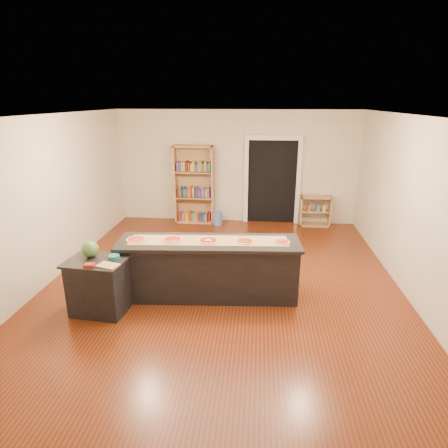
# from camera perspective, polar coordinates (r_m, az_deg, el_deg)

# --- Properties ---
(room) EXTENTS (6.00, 7.00, 2.80)m
(room) POSITION_cam_1_polar(r_m,az_deg,el_deg) (6.10, -0.18, 2.97)
(room) COLOR beige
(room) RESTS_ON ground
(doorway) EXTENTS (1.40, 0.09, 2.21)m
(doorway) POSITION_cam_1_polar(r_m,az_deg,el_deg) (9.49, 7.36, 7.24)
(doorway) COLOR black
(doorway) RESTS_ON room
(kitchen_island) EXTENTS (2.84, 0.77, 0.94)m
(kitchen_island) POSITION_cam_1_polar(r_m,az_deg,el_deg) (6.00, -2.31, -6.77)
(kitchen_island) COLOR black
(kitchen_island) RESTS_ON ground
(side_counter) EXTENTS (0.84, 0.62, 0.83)m
(side_counter) POSITION_cam_1_polar(r_m,az_deg,el_deg) (5.88, -18.54, -8.94)
(side_counter) COLOR black
(side_counter) RESTS_ON ground
(bookshelf) EXTENTS (0.98, 0.35, 1.96)m
(bookshelf) POSITION_cam_1_polar(r_m,az_deg,el_deg) (9.49, -4.56, 5.96)
(bookshelf) COLOR tan
(bookshelf) RESTS_ON ground
(low_shelf) EXTENTS (0.76, 0.32, 0.76)m
(low_shelf) POSITION_cam_1_polar(r_m,az_deg,el_deg) (9.62, 13.71, 1.95)
(low_shelf) COLOR tan
(low_shelf) RESTS_ON ground
(waste_bin) EXTENTS (0.24, 0.24, 0.35)m
(waste_bin) POSITION_cam_1_polar(r_m,az_deg,el_deg) (9.47, -0.96, 0.94)
(waste_bin) COLOR #5473BC
(waste_bin) RESTS_ON ground
(kraft_paper) EXTENTS (2.49, 0.61, 0.00)m
(kraft_paper) POSITION_cam_1_polar(r_m,az_deg,el_deg) (5.85, -2.35, -2.51)
(kraft_paper) COLOR #99734F
(kraft_paper) RESTS_ON kitchen_island
(watermelon) EXTENTS (0.24, 0.24, 0.24)m
(watermelon) POSITION_cam_1_polar(r_m,az_deg,el_deg) (5.81, -19.72, -3.62)
(watermelon) COLOR #144214
(watermelon) RESTS_ON side_counter
(cutting_board) EXTENTS (0.33, 0.27, 0.02)m
(cutting_board) POSITION_cam_1_polar(r_m,az_deg,el_deg) (5.46, -17.26, -6.06)
(cutting_board) COLOR tan
(cutting_board) RESTS_ON side_counter
(package_red) EXTENTS (0.15, 0.12, 0.05)m
(package_red) POSITION_cam_1_polar(r_m,az_deg,el_deg) (5.50, -19.83, -5.97)
(package_red) COLOR maroon
(package_red) RESTS_ON side_counter
(package_teal) EXTENTS (0.16, 0.16, 0.06)m
(package_teal) POSITION_cam_1_polar(r_m,az_deg,el_deg) (5.66, -16.41, -4.87)
(package_teal) COLOR #195966
(package_teal) RESTS_ON side_counter
(pizza_a) EXTENTS (0.33, 0.33, 0.02)m
(pizza_a) POSITION_cam_1_polar(r_m,az_deg,el_deg) (6.01, -13.20, -2.28)
(pizza_a) COLOR #DBB154
(pizza_a) RESTS_ON kitchen_island
(pizza_b) EXTENTS (0.31, 0.31, 0.02)m
(pizza_b) POSITION_cam_1_polar(r_m,az_deg,el_deg) (5.90, -7.86, -2.37)
(pizza_b) COLOR #DBB154
(pizza_b) RESTS_ON kitchen_island
(pizza_c) EXTENTS (0.32, 0.32, 0.02)m
(pizza_c) POSITION_cam_1_polar(r_m,az_deg,el_deg) (5.81, -2.37, -2.52)
(pizza_c) COLOR #DBB154
(pizza_c) RESTS_ON kitchen_island
(pizza_d) EXTENTS (0.29, 0.29, 0.02)m
(pizza_d) POSITION_cam_1_polar(r_m,az_deg,el_deg) (5.79, 3.23, -2.61)
(pizza_d) COLOR #DBB154
(pizza_d) RESTS_ON kitchen_island
(pizza_e) EXTENTS (0.26, 0.26, 0.02)m
(pizza_e) POSITION_cam_1_polar(r_m,az_deg,el_deg) (5.82, 8.82, -2.70)
(pizza_e) COLOR #DBB154
(pizza_e) RESTS_ON kitchen_island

